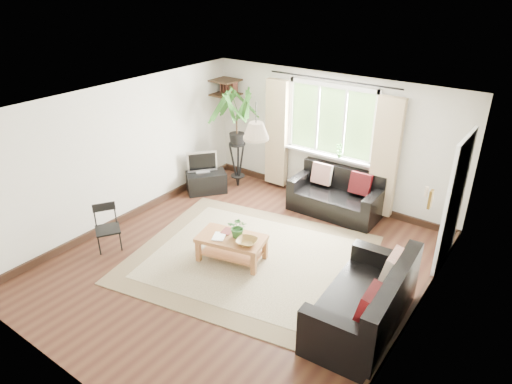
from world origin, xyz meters
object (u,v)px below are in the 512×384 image
Objects in this scene: tv_stand at (207,182)px; palm_stand at (237,140)px; sofa_back at (336,194)px; coffee_table at (232,249)px; sofa_right at (363,298)px; folding_chair at (108,230)px.

tv_stand is 0.38× the size of palm_stand.
coffee_table is (-0.58, -2.28, -0.17)m from sofa_back.
palm_stand is at bearing 10.18° from tv_stand.
palm_stand is at bearing -125.27° from sofa_right.
palm_stand is at bearing -177.95° from sofa_back.
folding_chair reaches higher than coffee_table.
sofa_right reaches higher than sofa_back.
coffee_table is at bearing -29.03° from folding_chair.
palm_stand is (0.32, 0.59, 0.79)m from tv_stand.
coffee_table is 2.79m from palm_stand.
sofa_right is (1.59, -2.45, 0.04)m from sofa_back.
palm_stand reaches higher than sofa_right.
folding_chair is (-2.28, -3.20, 0.00)m from sofa_back.
sofa_right is 2.33× the size of tv_stand.
sofa_right is 2.31× the size of folding_chair.
sofa_right reaches higher than folding_chair.
folding_chair is at bearing -126.18° from sofa_back.
coffee_table is at bearing -90.97° from tv_stand.
coffee_table is 1.31× the size of folding_chair.
palm_stand reaches higher than tv_stand.
palm_stand is 3.16m from folding_chair.
folding_chair is at bearing -151.51° from coffee_table.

